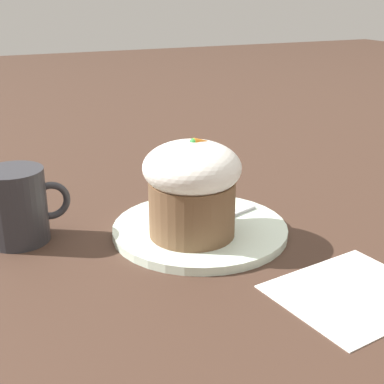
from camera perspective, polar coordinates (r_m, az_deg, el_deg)
The scene contains 6 objects.
ground_plane at distance 0.64m, azimuth 0.84°, elevation -4.40°, with size 4.00×4.00×0.00m, color #3D281E.
dessert_plate at distance 0.64m, azimuth 0.85°, elevation -3.99°, with size 0.21×0.21×0.01m.
carrot_cake at distance 0.60m, azimuth 0.00°, elevation 0.59°, with size 0.11×0.11×0.11m.
spoon at distance 0.64m, azimuth 2.16°, elevation -3.16°, with size 0.11×0.05×0.01m.
coffee_cup at distance 0.64m, azimuth -18.10°, elevation -1.40°, with size 0.10×0.07×0.09m.
paper_napkin at distance 0.55m, azimuth 16.79°, elevation -10.26°, with size 0.16×0.14×0.00m.
Camera 1 is at (-0.25, -0.53, 0.28)m, focal length 50.00 mm.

